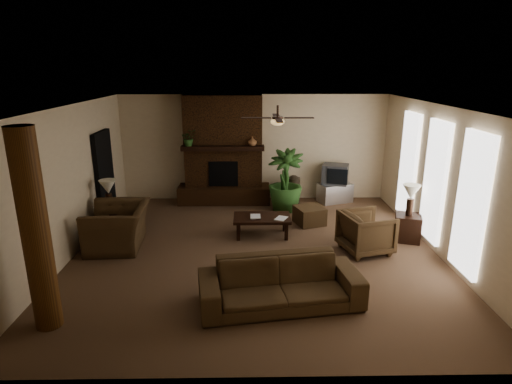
{
  "coord_description": "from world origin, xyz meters",
  "views": [
    {
      "loc": [
        -0.14,
        -7.62,
        3.5
      ],
      "look_at": [
        0.0,
        0.4,
        1.1
      ],
      "focal_mm": 29.68,
      "sensor_mm": 36.0,
      "label": 1
    }
  ],
  "objects_px": {
    "ottoman": "(309,215)",
    "coffee_table": "(262,219)",
    "tv_stand": "(335,193)",
    "armchair_left": "(117,220)",
    "floor_vase": "(293,188)",
    "log_column": "(35,232)",
    "lamp_left": "(108,189)",
    "sofa": "(281,276)",
    "floor_plant": "(285,194)",
    "side_table_left": "(112,222)",
    "side_table_right": "(407,228)",
    "armchair_right": "(366,230)",
    "lamp_right": "(411,194)"
  },
  "relations": [
    {
      "from": "ottoman",
      "to": "coffee_table",
      "type": "bearing_deg",
      "value": -148.1
    },
    {
      "from": "ottoman",
      "to": "tv_stand",
      "type": "relative_size",
      "value": 0.71
    },
    {
      "from": "armchair_left",
      "to": "floor_vase",
      "type": "height_order",
      "value": "armchair_left"
    },
    {
      "from": "ottoman",
      "to": "log_column",
      "type": "bearing_deg",
      "value": -137.06
    },
    {
      "from": "ottoman",
      "to": "lamp_left",
      "type": "relative_size",
      "value": 0.92
    },
    {
      "from": "sofa",
      "to": "log_column",
      "type": "bearing_deg",
      "value": 179.61
    },
    {
      "from": "coffee_table",
      "to": "tv_stand",
      "type": "relative_size",
      "value": 1.41
    },
    {
      "from": "floor_vase",
      "to": "floor_plant",
      "type": "bearing_deg",
      "value": -117.09
    },
    {
      "from": "armchair_left",
      "to": "floor_vase",
      "type": "bearing_deg",
      "value": 121.78
    },
    {
      "from": "side_table_left",
      "to": "lamp_left",
      "type": "distance_m",
      "value": 0.73
    },
    {
      "from": "log_column",
      "to": "side_table_right",
      "type": "bearing_deg",
      "value": 25.59
    },
    {
      "from": "log_column",
      "to": "floor_vase",
      "type": "bearing_deg",
      "value": 53.7
    },
    {
      "from": "coffee_table",
      "to": "lamp_left",
      "type": "xyz_separation_m",
      "value": [
        -3.25,
        0.19,
        0.63
      ]
    },
    {
      "from": "tv_stand",
      "to": "side_table_left",
      "type": "height_order",
      "value": "side_table_left"
    },
    {
      "from": "armchair_left",
      "to": "side_table_left",
      "type": "relative_size",
      "value": 2.37
    },
    {
      "from": "floor_vase",
      "to": "armchair_right",
      "type": "bearing_deg",
      "value": -70.21
    },
    {
      "from": "side_table_left",
      "to": "side_table_right",
      "type": "distance_m",
      "value": 6.26
    },
    {
      "from": "floor_plant",
      "to": "lamp_right",
      "type": "height_order",
      "value": "lamp_right"
    },
    {
      "from": "coffee_table",
      "to": "floor_vase",
      "type": "relative_size",
      "value": 1.56
    },
    {
      "from": "sofa",
      "to": "ottoman",
      "type": "xyz_separation_m",
      "value": [
        0.92,
        3.43,
        -0.27
      ]
    },
    {
      "from": "side_table_right",
      "to": "side_table_left",
      "type": "bearing_deg",
      "value": 176.14
    },
    {
      "from": "coffee_table",
      "to": "floor_plant",
      "type": "relative_size",
      "value": 0.78
    },
    {
      "from": "armchair_right",
      "to": "lamp_left",
      "type": "bearing_deg",
      "value": 63.12
    },
    {
      "from": "ottoman",
      "to": "tv_stand",
      "type": "bearing_deg",
      "value": 61.15
    },
    {
      "from": "ottoman",
      "to": "tv_stand",
      "type": "distance_m",
      "value": 1.88
    },
    {
      "from": "log_column",
      "to": "sofa",
      "type": "bearing_deg",
      "value": 8.37
    },
    {
      "from": "armchair_left",
      "to": "armchair_right",
      "type": "relative_size",
      "value": 1.46
    },
    {
      "from": "ottoman",
      "to": "tv_stand",
      "type": "height_order",
      "value": "tv_stand"
    },
    {
      "from": "floor_plant",
      "to": "lamp_right",
      "type": "xyz_separation_m",
      "value": [
        2.39,
        -1.97,
        0.57
      ]
    },
    {
      "from": "armchair_left",
      "to": "lamp_right",
      "type": "xyz_separation_m",
      "value": [
        5.9,
        0.22,
        0.43
      ]
    },
    {
      "from": "tv_stand",
      "to": "ottoman",
      "type": "bearing_deg",
      "value": -138.97
    },
    {
      "from": "sofa",
      "to": "tv_stand",
      "type": "bearing_deg",
      "value": 61.43
    },
    {
      "from": "sofa",
      "to": "armchair_right",
      "type": "xyz_separation_m",
      "value": [
        1.8,
        1.88,
        -0.03
      ]
    },
    {
      "from": "log_column",
      "to": "coffee_table",
      "type": "bearing_deg",
      "value": 46.18
    },
    {
      "from": "floor_vase",
      "to": "tv_stand",
      "type": "bearing_deg",
      "value": 6.75
    },
    {
      "from": "ottoman",
      "to": "lamp_left",
      "type": "xyz_separation_m",
      "value": [
        -4.37,
        -0.51,
        0.8
      ]
    },
    {
      "from": "log_column",
      "to": "tv_stand",
      "type": "height_order",
      "value": "log_column"
    },
    {
      "from": "side_table_left",
      "to": "lamp_left",
      "type": "relative_size",
      "value": 0.85
    },
    {
      "from": "sofa",
      "to": "floor_vase",
      "type": "distance_m",
      "value": 4.98
    },
    {
      "from": "side_table_right",
      "to": "lamp_right",
      "type": "xyz_separation_m",
      "value": [
        0.0,
        -0.0,
        0.73
      ]
    },
    {
      "from": "armchair_left",
      "to": "tv_stand",
      "type": "distance_m",
      "value": 5.69
    },
    {
      "from": "lamp_right",
      "to": "side_table_left",
      "type": "bearing_deg",
      "value": 176.11
    },
    {
      "from": "coffee_table",
      "to": "side_table_right",
      "type": "height_order",
      "value": "side_table_right"
    },
    {
      "from": "side_table_left",
      "to": "lamp_right",
      "type": "relative_size",
      "value": 0.85
    },
    {
      "from": "tv_stand",
      "to": "floor_plant",
      "type": "height_order",
      "value": "floor_plant"
    },
    {
      "from": "armchair_right",
      "to": "side_table_right",
      "type": "distance_m",
      "value": 1.18
    },
    {
      "from": "coffee_table",
      "to": "lamp_left",
      "type": "distance_m",
      "value": 3.32
    },
    {
      "from": "tv_stand",
      "to": "lamp_right",
      "type": "distance_m",
      "value": 2.91
    },
    {
      "from": "armchair_right",
      "to": "lamp_right",
      "type": "xyz_separation_m",
      "value": [
        1.02,
        0.56,
        0.56
      ]
    },
    {
      "from": "armchair_left",
      "to": "tv_stand",
      "type": "relative_size",
      "value": 1.53
    }
  ]
}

